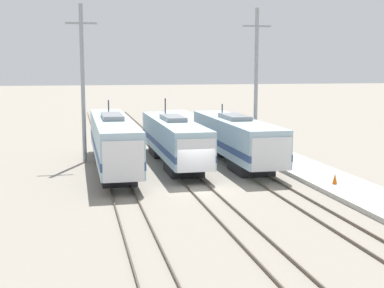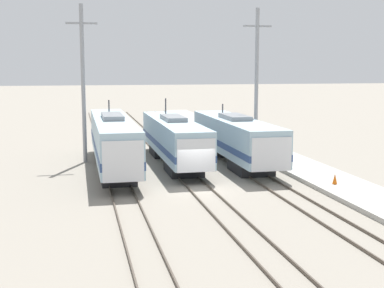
{
  "view_description": "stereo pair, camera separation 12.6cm",
  "coord_description": "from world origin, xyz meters",
  "px_view_note": "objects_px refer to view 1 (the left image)",
  "views": [
    {
      "loc": [
        -7.74,
        -33.07,
        7.91
      ],
      "look_at": [
        0.09,
        2.69,
        2.59
      ],
      "focal_mm": 50.0,
      "sensor_mm": 36.0,
      "label": 1
    },
    {
      "loc": [
        -7.61,
        -33.09,
        7.91
      ],
      "look_at": [
        0.09,
        2.69,
        2.59
      ],
      "focal_mm": 50.0,
      "sensor_mm": 36.0,
      "label": 2
    }
  ],
  "objects_px": {
    "locomotive_far_left": "(113,142)",
    "traffic_cone": "(335,179)",
    "locomotive_center": "(174,140)",
    "catenary_tower_left": "(83,82)",
    "locomotive_far_right": "(236,139)",
    "catenary_tower_right": "(256,81)"
  },
  "relations": [
    {
      "from": "traffic_cone",
      "to": "locomotive_center",
      "type": "bearing_deg",
      "value": 129.12
    },
    {
      "from": "catenary_tower_left",
      "to": "locomotive_center",
      "type": "bearing_deg",
      "value": -20.92
    },
    {
      "from": "locomotive_far_left",
      "to": "catenary_tower_left",
      "type": "distance_m",
      "value": 6.34
    },
    {
      "from": "locomotive_center",
      "to": "catenary_tower_right",
      "type": "relative_size",
      "value": 1.33
    },
    {
      "from": "locomotive_center",
      "to": "catenary_tower_left",
      "type": "distance_m",
      "value": 8.89
    },
    {
      "from": "locomotive_center",
      "to": "traffic_cone",
      "type": "xyz_separation_m",
      "value": [
        8.7,
        -10.7,
        -1.4
      ]
    },
    {
      "from": "catenary_tower_right",
      "to": "traffic_cone",
      "type": "xyz_separation_m",
      "value": [
        0.88,
        -13.41,
        -6.03
      ]
    },
    {
      "from": "traffic_cone",
      "to": "catenary_tower_left",
      "type": "bearing_deg",
      "value": 139.66
    },
    {
      "from": "locomotive_far_left",
      "to": "catenary_tower_right",
      "type": "bearing_deg",
      "value": 17.25
    },
    {
      "from": "locomotive_center",
      "to": "locomotive_far_right",
      "type": "relative_size",
      "value": 1.0
    },
    {
      "from": "locomotive_far_left",
      "to": "traffic_cone",
      "type": "distance_m",
      "value": 16.71
    },
    {
      "from": "locomotive_far_left",
      "to": "catenary_tower_right",
      "type": "distance_m",
      "value": 14.15
    },
    {
      "from": "locomotive_far_left",
      "to": "locomotive_center",
      "type": "distance_m",
      "value": 5.16
    },
    {
      "from": "locomotive_far_right",
      "to": "catenary_tower_right",
      "type": "xyz_separation_m",
      "value": [
        2.82,
        3.51,
        4.61
      ]
    },
    {
      "from": "locomotive_far_left",
      "to": "traffic_cone",
      "type": "bearing_deg",
      "value": -34.54
    },
    {
      "from": "locomotive_center",
      "to": "catenary_tower_left",
      "type": "height_order",
      "value": "catenary_tower_left"
    },
    {
      "from": "locomotive_center",
      "to": "locomotive_far_right",
      "type": "bearing_deg",
      "value": -9.16
    },
    {
      "from": "locomotive_far_left",
      "to": "locomotive_far_right",
      "type": "relative_size",
      "value": 1.1
    },
    {
      "from": "locomotive_far_right",
      "to": "traffic_cone",
      "type": "relative_size",
      "value": 24.68
    },
    {
      "from": "locomotive_center",
      "to": "catenary_tower_left",
      "type": "relative_size",
      "value": 1.33
    },
    {
      "from": "catenary_tower_left",
      "to": "catenary_tower_right",
      "type": "relative_size",
      "value": 1.0
    },
    {
      "from": "catenary_tower_left",
      "to": "traffic_cone",
      "type": "xyz_separation_m",
      "value": [
        15.79,
        -13.41,
        -6.03
      ]
    }
  ]
}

